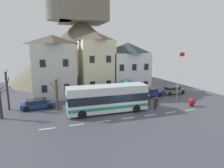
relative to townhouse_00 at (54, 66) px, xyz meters
The scene contains 20 objects.
ground_plane 15.35m from the townhouse_00, 58.48° to the right, with size 40.00×60.00×0.07m.
townhouse_00 is the anchor object (origin of this frame).
townhouse_01 7.12m from the townhouse_00, ahead, with size 5.47×6.08×10.87m.
townhouse_02 13.16m from the townhouse_00, ahead, with size 7.00×5.88×9.08m.
hilltop_castle 19.13m from the townhouse_00, 65.30° to the left, with size 36.00×36.00×24.58m.
transit_bus 12.59m from the townhouse_00, 60.61° to the right, with size 10.27×2.92×3.44m.
bus_shelter 12.28m from the townhouse_00, 34.43° to the right, with size 3.60×3.60×3.67m.
parked_car_00 7.94m from the townhouse_00, 113.14° to the right, with size 4.37×2.09×1.25m.
parked_car_01 21.19m from the townhouse_00, 14.06° to the right, with size 4.50×2.06×1.31m.
parked_car_02 16.61m from the townhouse_00, 20.03° to the right, with size 4.77×2.44×1.35m.
pedestrian_00 17.41m from the townhouse_00, 43.25° to the right, with size 0.32×0.34×1.65m.
pedestrian_01 17.48m from the townhouse_00, 39.07° to the right, with size 0.34×0.34×1.43m.
pedestrian_02 14.11m from the townhouse_00, 39.33° to the right, with size 0.36×0.36×1.63m.
pedestrian_03 16.32m from the townhouse_00, 38.69° to the right, with size 0.33×0.32×1.59m.
public_bench 11.28m from the townhouse_00, 26.87° to the right, with size 1.77×0.48×0.87m.
flagpole 19.98m from the townhouse_00, 27.47° to the right, with size 0.95×0.10×7.50m.
harbour_buoy 22.09m from the townhouse_00, 34.25° to the right, with size 0.96×0.96×1.21m.
bare_tree_00 8.57m from the townhouse_00, 138.03° to the right, with size 0.78×1.85×5.46m.
bare_tree_01 11.21m from the townhouse_00, 126.13° to the right, with size 1.66×1.97×4.02m.
bare_tree_02 8.35m from the townhouse_00, 90.61° to the right, with size 1.40×1.79×4.60m.
Camera 1 is at (-8.54, -19.83, 8.02)m, focal length 29.71 mm.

